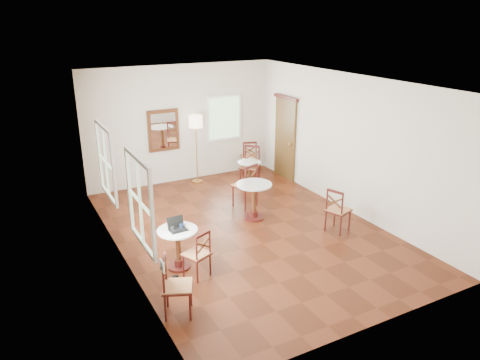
% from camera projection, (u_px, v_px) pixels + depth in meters
% --- Properties ---
extents(ground, '(7.00, 7.00, 0.00)m').
position_uv_depth(ground, '(247.00, 231.00, 9.36)').
color(ground, '#4F1E0D').
rests_on(ground, ground).
extents(room_shell, '(5.02, 7.02, 3.01)m').
position_uv_depth(room_shell, '(238.00, 138.00, 8.92)').
color(room_shell, beige).
rests_on(room_shell, ground).
extents(cafe_table_near, '(0.69, 0.69, 0.73)m').
position_uv_depth(cafe_table_near, '(178.00, 244.00, 7.85)').
color(cafe_table_near, '#461511').
rests_on(cafe_table_near, ground).
extents(cafe_table_mid, '(0.75, 0.75, 0.80)m').
position_uv_depth(cafe_table_mid, '(254.00, 197.00, 9.75)').
color(cafe_table_mid, '#461511').
rests_on(cafe_table_mid, ground).
extents(cafe_table_back, '(0.60, 0.60, 0.64)m').
position_uv_depth(cafe_table_back, '(249.00, 171.00, 11.70)').
color(cafe_table_back, '#461511').
rests_on(cafe_table_back, ground).
extents(chair_near_a, '(0.51, 0.51, 0.84)m').
position_uv_depth(chair_near_a, '(197.00, 254.00, 7.59)').
color(chair_near_a, '#461511').
rests_on(chair_near_a, ground).
extents(chair_near_b, '(0.57, 0.57, 0.93)m').
position_uv_depth(chair_near_b, '(176.00, 286.00, 6.62)').
color(chair_near_b, '#461511').
rests_on(chair_near_b, ground).
extents(chair_mid_a, '(0.59, 0.59, 1.02)m').
position_uv_depth(chair_mid_a, '(246.00, 185.00, 10.38)').
color(chair_mid_a, '#461511').
rests_on(chair_mid_a, ground).
extents(chair_mid_b, '(0.54, 0.54, 0.92)m').
position_uv_depth(chair_mid_b, '(338.00, 210.00, 9.21)').
color(chair_mid_b, '#461511').
rests_on(chair_mid_b, ground).
extents(chair_back_a, '(0.54, 0.54, 0.92)m').
position_uv_depth(chair_back_a, '(249.00, 157.00, 12.65)').
color(chair_back_a, '#461511').
rests_on(chair_back_a, ground).
extents(chair_back_b, '(0.66, 0.66, 1.01)m').
position_uv_depth(chair_back_b, '(250.00, 166.00, 11.73)').
color(chair_back_b, '#461511').
rests_on(chair_back_b, ground).
extents(floor_lamp, '(0.34, 0.34, 1.77)m').
position_uv_depth(floor_lamp, '(196.00, 126.00, 11.58)').
color(floor_lamp, '#BF8C3F').
rests_on(floor_lamp, ground).
extents(laptop, '(0.31, 0.26, 0.21)m').
position_uv_depth(laptop, '(177.00, 227.00, 7.74)').
color(laptop, black).
rests_on(laptop, cafe_table_near).
extents(mouse, '(0.09, 0.06, 0.03)m').
position_uv_depth(mouse, '(176.00, 230.00, 7.71)').
color(mouse, black).
rests_on(mouse, cafe_table_near).
extents(navy_mug, '(0.10, 0.07, 0.08)m').
position_uv_depth(navy_mug, '(182.00, 226.00, 7.79)').
color(navy_mug, '#0F1A33').
rests_on(navy_mug, cafe_table_near).
extents(water_glass, '(0.06, 0.06, 0.10)m').
position_uv_depth(water_glass, '(172.00, 230.00, 7.64)').
color(water_glass, white).
rests_on(water_glass, cafe_table_near).
extents(power_adapter, '(0.09, 0.06, 0.04)m').
position_uv_depth(power_adapter, '(175.00, 277.00, 7.68)').
color(power_adapter, black).
rests_on(power_adapter, ground).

